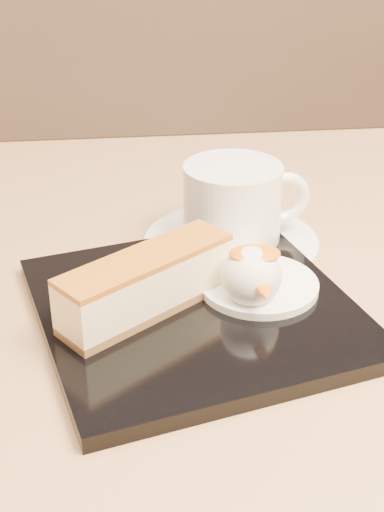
{
  "coord_description": "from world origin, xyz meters",
  "views": [
    {
      "loc": [
        -0.04,
        -0.44,
        1.01
      ],
      "look_at": [
        0.01,
        0.02,
        0.76
      ],
      "focal_mm": 50.0,
      "sensor_mm": 36.0,
      "label": 1
    }
  ],
  "objects": [
    {
      "name": "cheesecake",
      "position": [
        -0.03,
        -0.01,
        0.75
      ],
      "size": [
        0.13,
        0.11,
        0.04
      ],
      "rotation": [
        0.0,
        0.0,
        0.64
      ],
      "color": "brown",
      "rests_on": "dessert_plate"
    },
    {
      "name": "table",
      "position": [
        0.0,
        0.0,
        0.56
      ],
      "size": [
        0.8,
        0.8,
        0.72
      ],
      "color": "black",
      "rests_on": "ground"
    },
    {
      "name": "cream_smear",
      "position": [
        0.06,
        0.01,
        0.73
      ],
      "size": [
        0.09,
        0.09,
        0.01
      ],
      "primitive_type": "cylinder",
      "color": "white",
      "rests_on": "dessert_plate"
    },
    {
      "name": "ice_cream_scoop",
      "position": [
        0.05,
        -0.01,
        0.75
      ],
      "size": [
        0.04,
        0.04,
        0.04
      ],
      "primitive_type": "sphere",
      "color": "white",
      "rests_on": "cream_smear"
    },
    {
      "name": "dessert_plate",
      "position": [
        0.01,
        -0.0,
        0.73
      ],
      "size": [
        0.27,
        0.27,
        0.01
      ],
      "primitive_type": "cube",
      "rotation": [
        0.0,
        0.0,
        0.25
      ],
      "color": "black",
      "rests_on": "table"
    },
    {
      "name": "saucer",
      "position": [
        0.05,
        0.1,
        0.72
      ],
      "size": [
        0.15,
        0.15,
        0.01
      ],
      "primitive_type": "cylinder",
      "color": "white",
      "rests_on": "table"
    },
    {
      "name": "mint_sprig",
      "position": [
        0.03,
        0.04,
        0.74
      ],
      "size": [
        0.04,
        0.03,
        0.0
      ],
      "color": "#2B843E",
      "rests_on": "cream_smear"
    },
    {
      "name": "mango_sauce",
      "position": [
        0.05,
        -0.01,
        0.77
      ],
      "size": [
        0.04,
        0.03,
        0.01
      ],
      "primitive_type": "ellipsoid",
      "color": "orange",
      "rests_on": "ice_cream_scoop"
    },
    {
      "name": "coffee_cup",
      "position": [
        0.05,
        0.1,
        0.76
      ],
      "size": [
        0.11,
        0.08,
        0.07
      ],
      "rotation": [
        0.0,
        0.0,
        0.13
      ],
      "color": "white",
      "rests_on": "saucer"
    }
  ]
}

